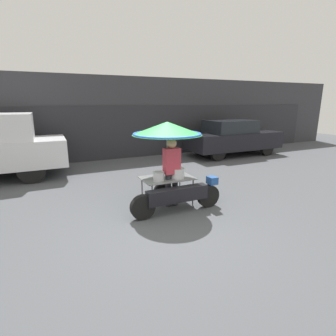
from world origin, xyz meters
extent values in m
plane|color=#4C4F54|center=(0.00, 0.00, 0.00)|extent=(36.00, 36.00, 0.00)
cube|color=#38383D|center=(0.00, 7.79, 1.78)|extent=(28.00, 2.00, 3.56)
cube|color=#28282D|center=(0.00, 6.76, 1.16)|extent=(23.80, 0.06, 2.31)
cylinder|color=black|center=(1.35, 0.36, 0.28)|extent=(0.55, 0.14, 0.55)
cylinder|color=black|center=(-0.32, 0.36, 0.28)|extent=(0.55, 0.14, 0.55)
cube|color=black|center=(0.52, 0.36, 0.44)|extent=(1.47, 0.24, 0.32)
cube|color=#234C93|center=(1.45, 0.36, 0.66)|extent=(0.20, 0.24, 0.18)
cylinder|color=black|center=(0.52, 1.16, 0.25)|extent=(0.50, 0.14, 0.50)
cylinder|color=#515156|center=(1.05, 0.57, 0.34)|extent=(0.03, 0.03, 0.67)
cylinder|color=#515156|center=(1.05, 1.26, 0.34)|extent=(0.03, 0.03, 0.67)
cylinder|color=#515156|center=(-0.01, 0.57, 0.34)|extent=(0.03, 0.03, 0.67)
cylinder|color=#515156|center=(-0.01, 1.26, 0.34)|extent=(0.03, 0.03, 0.67)
cube|color=gray|center=(0.52, 0.92, 0.68)|extent=(1.25, 0.81, 0.02)
cylinder|color=#B2B2B7|center=(0.52, 0.92, 1.21)|extent=(0.03, 0.03, 1.04)
cone|color=green|center=(0.52, 0.92, 1.89)|extent=(1.64, 1.64, 0.30)
torus|color=blue|center=(0.52, 0.92, 1.75)|extent=(1.60, 1.60, 0.05)
cylinder|color=#B7B7BC|center=(0.24, 0.77, 0.80)|extent=(0.26, 0.26, 0.21)
cylinder|color=silver|center=(0.74, 0.79, 0.81)|extent=(0.33, 0.33, 0.24)
cylinder|color=#1E936B|center=(0.86, 1.14, 0.78)|extent=(0.21, 0.21, 0.18)
cylinder|color=#2D2D33|center=(0.49, 0.80, 0.41)|extent=(0.14, 0.14, 0.82)
cylinder|color=#2D2D33|center=(0.67, 0.80, 0.41)|extent=(0.14, 0.14, 0.82)
cube|color=#C13847|center=(0.58, 0.80, 1.13)|extent=(0.38, 0.22, 0.61)
sphere|color=tan|center=(0.58, 0.80, 1.54)|extent=(0.22, 0.22, 0.22)
cylinder|color=black|center=(7.36, 4.48, 0.33)|extent=(0.66, 0.20, 0.66)
cylinder|color=black|center=(7.36, 6.02, 0.33)|extent=(0.66, 0.20, 0.66)
cylinder|color=black|center=(4.57, 4.48, 0.33)|extent=(0.66, 0.20, 0.66)
cylinder|color=black|center=(4.57, 6.02, 0.33)|extent=(0.66, 0.20, 0.66)
cube|color=black|center=(5.96, 5.25, 0.71)|extent=(4.49, 1.81, 0.76)
cube|color=#1E2328|center=(5.74, 5.25, 1.37)|extent=(2.16, 1.60, 0.57)
cylinder|color=black|center=(-2.58, 4.31, 0.42)|extent=(0.83, 0.24, 0.83)
cylinder|color=black|center=(-2.58, 5.84, 0.42)|extent=(0.83, 0.24, 0.83)
cube|color=silver|center=(-3.34, 5.07, 1.71)|extent=(1.86, 1.66, 0.83)
cylinder|color=brown|center=(9.00, 6.19, 0.15)|extent=(0.33, 0.33, 0.30)
sphere|color=#1E5B2D|center=(9.00, 6.19, 0.56)|extent=(0.61, 0.61, 0.61)
camera|label=1|loc=(-2.04, -4.63, 2.48)|focal=28.00mm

